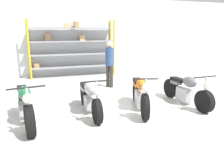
{
  "coord_description": "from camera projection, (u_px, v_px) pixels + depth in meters",
  "views": [
    {
      "loc": [
        -1.75,
        -4.92,
        2.07
      ],
      "look_at": [
        0.0,
        0.4,
        0.7
      ],
      "focal_mm": 35.0,
      "sensor_mm": 36.0,
      "label": 1
    }
  ],
  "objects": [
    {
      "name": "motorcycle_silver",
      "position": [
        90.0,
        96.0,
        5.53
      ],
      "size": [
        0.67,
        1.97,
        1.0
      ],
      "rotation": [
        0.0,
        0.0,
        -1.56
      ],
      "color": "black",
      "rests_on": "ground_plane"
    },
    {
      "name": "ground_plane",
      "position": [
        117.0,
        114.0,
        5.57
      ],
      "size": [
        30.0,
        30.0,
        0.0
      ],
      "primitive_type": "plane",
      "color": "silver"
    },
    {
      "name": "motorcycle_grey",
      "position": [
        186.0,
        90.0,
        6.25
      ],
      "size": [
        0.7,
        2.05,
        0.95
      ],
      "rotation": [
        0.0,
        0.0,
        -1.53
      ],
      "color": "black",
      "rests_on": "ground_plane"
    },
    {
      "name": "person_browsing",
      "position": [
        110.0,
        61.0,
        8.03
      ],
      "size": [
        0.44,
        0.44,
        1.7
      ],
      "rotation": [
        0.0,
        0.0,
        3.7
      ],
      "color": "#38332D",
      "rests_on": "ground_plane"
    },
    {
      "name": "back_wall",
      "position": [
        78.0,
        37.0,
        10.32
      ],
      "size": [
        30.0,
        0.08,
        3.6
      ],
      "color": "silver",
      "rests_on": "ground_plane"
    },
    {
      "name": "motorcycle_green",
      "position": [
        25.0,
        105.0,
        4.91
      ],
      "size": [
        0.72,
        2.08,
        1.02
      ],
      "rotation": [
        0.0,
        0.0,
        -1.42
      ],
      "color": "black",
      "rests_on": "ground_plane"
    },
    {
      "name": "motorcycle_orange",
      "position": [
        140.0,
        94.0,
        5.77
      ],
      "size": [
        0.76,
        1.98,
        1.01
      ],
      "rotation": [
        0.0,
        0.0,
        -1.84
      ],
      "color": "black",
      "rests_on": "ground_plane"
    },
    {
      "name": "shelving_rack",
      "position": [
        72.0,
        47.0,
        9.99
      ],
      "size": [
        3.87,
        0.63,
        2.57
      ],
      "color": "gold",
      "rests_on": "ground_plane"
    }
  ]
}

